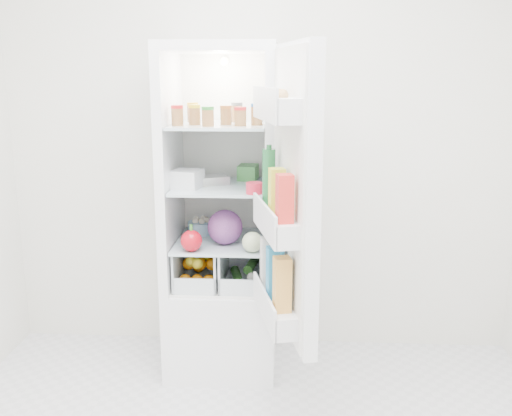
# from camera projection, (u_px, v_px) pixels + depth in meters

# --- Properties ---
(room_walls) EXTENTS (3.02, 3.02, 2.61)m
(room_walls) POSITION_uv_depth(u_px,v_px,m) (237.00, 90.00, 1.80)
(room_walls) COLOR silver
(room_walls) RESTS_ON ground
(refrigerator) EXTENTS (0.60, 0.60, 1.80)m
(refrigerator) POSITION_uv_depth(u_px,v_px,m) (223.00, 251.00, 3.23)
(refrigerator) COLOR white
(refrigerator) RESTS_ON ground
(shelf_low) EXTENTS (0.49, 0.53, 0.01)m
(shelf_low) POSITION_uv_depth(u_px,v_px,m) (222.00, 241.00, 3.16)
(shelf_low) COLOR silver
(shelf_low) RESTS_ON refrigerator
(shelf_mid) EXTENTS (0.49, 0.53, 0.02)m
(shelf_mid) POSITION_uv_depth(u_px,v_px,m) (221.00, 186.00, 3.08)
(shelf_mid) COLOR silver
(shelf_mid) RESTS_ON refrigerator
(shelf_top) EXTENTS (0.49, 0.53, 0.02)m
(shelf_top) POSITION_uv_depth(u_px,v_px,m) (220.00, 125.00, 3.01)
(shelf_top) COLOR silver
(shelf_top) RESTS_ON refrigerator
(crisper_left) EXTENTS (0.23, 0.46, 0.22)m
(crisper_left) POSITION_uv_depth(u_px,v_px,m) (200.00, 263.00, 3.19)
(crisper_left) COLOR silver
(crisper_left) RESTS_ON refrigerator
(crisper_right) EXTENTS (0.23, 0.46, 0.22)m
(crisper_right) POSITION_uv_depth(u_px,v_px,m) (244.00, 264.00, 3.18)
(crisper_right) COLOR silver
(crisper_right) RESTS_ON refrigerator
(condiment_jars) EXTENTS (0.46, 0.34, 0.08)m
(condiment_jars) POSITION_uv_depth(u_px,v_px,m) (217.00, 116.00, 2.94)
(condiment_jars) COLOR #B21919
(condiment_jars) RESTS_ON shelf_top
(squeeze_bottle) EXTENTS (0.07, 0.07, 0.19)m
(squeeze_bottle) POSITION_uv_depth(u_px,v_px,m) (260.00, 103.00, 3.14)
(squeeze_bottle) COLOR white
(squeeze_bottle) RESTS_ON shelf_top
(tub_white) EXTENTS (0.18, 0.18, 0.09)m
(tub_white) POSITION_uv_depth(u_px,v_px,m) (187.00, 179.00, 3.00)
(tub_white) COLOR silver
(tub_white) RESTS_ON shelf_mid
(tin_red) EXTENTS (0.11, 0.11, 0.06)m
(tin_red) POSITION_uv_depth(u_px,v_px,m) (254.00, 188.00, 2.85)
(tin_red) COLOR red
(tin_red) RESTS_ON shelf_mid
(foil_tray) EXTENTS (0.21, 0.19, 0.04)m
(foil_tray) POSITION_uv_depth(u_px,v_px,m) (211.00, 180.00, 3.11)
(foil_tray) COLOR #B3B3B8
(foil_tray) RESTS_ON shelf_mid
(tub_green) EXTENTS (0.12, 0.15, 0.08)m
(tub_green) POSITION_uv_depth(u_px,v_px,m) (248.00, 172.00, 3.24)
(tub_green) COLOR #439544
(tub_green) RESTS_ON shelf_mid
(red_cabbage) EXTENTS (0.19, 0.19, 0.19)m
(red_cabbage) POSITION_uv_depth(u_px,v_px,m) (225.00, 227.00, 3.06)
(red_cabbage) COLOR #4F1B50
(red_cabbage) RESTS_ON shelf_low
(bell_pepper) EXTENTS (0.11, 0.11, 0.11)m
(bell_pepper) POSITION_uv_depth(u_px,v_px,m) (191.00, 241.00, 2.94)
(bell_pepper) COLOR red
(bell_pepper) RESTS_ON shelf_low
(mushroom_bowl) EXTENTS (0.17, 0.17, 0.07)m
(mushroom_bowl) POSITION_uv_depth(u_px,v_px,m) (201.00, 228.00, 3.27)
(mushroom_bowl) COLOR #94BBDD
(mushroom_bowl) RESTS_ON shelf_low
(salad_bag) EXTENTS (0.11, 0.11, 0.11)m
(salad_bag) POSITION_uv_depth(u_px,v_px,m) (252.00, 242.00, 2.93)
(salad_bag) COLOR #B5C695
(salad_bag) RESTS_ON shelf_low
(citrus_pile) EXTENTS (0.20, 0.31, 0.16)m
(citrus_pile) POSITION_uv_depth(u_px,v_px,m) (199.00, 269.00, 3.16)
(citrus_pile) COLOR orange
(citrus_pile) RESTS_ON refrigerator
(veg_pile) EXTENTS (0.16, 0.30, 0.10)m
(veg_pile) POSITION_uv_depth(u_px,v_px,m) (245.00, 272.00, 3.19)
(veg_pile) COLOR #234B19
(veg_pile) RESTS_ON refrigerator
(fridge_door) EXTENTS (0.29, 0.60, 1.30)m
(fridge_door) POSITION_uv_depth(u_px,v_px,m) (289.00, 202.00, 2.50)
(fridge_door) COLOR white
(fridge_door) RESTS_ON refrigerator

